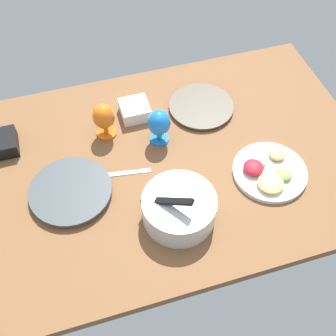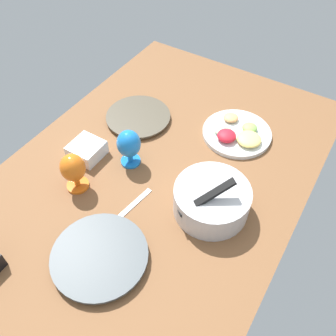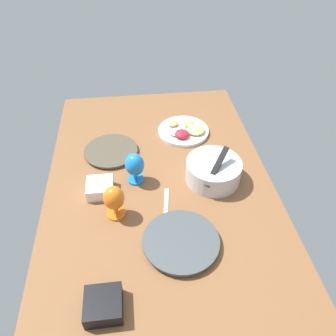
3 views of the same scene
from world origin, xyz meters
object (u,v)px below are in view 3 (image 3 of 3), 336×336
Objects in this scene: hurricane_glass_blue at (135,166)px; square_bowl_white at (100,187)px; dinner_plate_right at (181,242)px; hurricane_glass_orange at (114,199)px; mixing_bowl at (213,170)px; square_bowl_black at (103,305)px; dinner_plate_left at (111,151)px; fruit_platter at (184,131)px.

hurricane_glass_blue reaches higher than square_bowl_white.
dinner_plate_right is 1.93× the size of hurricane_glass_orange.
mixing_bowl reaches higher than hurricane_glass_orange.
hurricane_glass_blue is at bearing 110.19° from square_bowl_white.
hurricane_glass_blue is at bearing 167.63° from square_bowl_black.
square_bowl_black is at bearing -52.24° from dinner_plate_right.
mixing_bowl is at bearing 62.15° from dinner_plate_left.
dinner_plate_left is 81.81cm from square_bowl_black.
hurricane_glass_orange is 1.26× the size of square_bowl_black.
mixing_bowl is 0.91× the size of fruit_platter.
fruit_platter is at bearing 156.32° from square_bowl_black.
dinner_plate_left is at bearing -72.68° from fruit_platter.
fruit_platter is 59.71cm from square_bowl_white.
mixing_bowl is at bearing 149.73° from dinner_plate_right.
mixing_bowl is at bearing 84.67° from hurricane_glass_blue.
fruit_platter is at bearing 132.17° from square_bowl_white.
dinner_plate_right is at bearing 22.61° from hurricane_glass_blue.
hurricane_glass_blue is (-37.68, -15.70, 7.66)cm from dinner_plate_right.
fruit_platter is 1.80× the size of hurricane_glass_orange.
square_bowl_white reaches higher than fruit_platter.
square_bowl_black is (60.03, -13.16, -5.78)cm from hurricane_glass_blue.
hurricane_glass_orange is (53.69, -37.33, 7.49)cm from fruit_platter.
square_bowl_black is at bearing -1.03° from dinner_plate_left.
dinner_plate_left is 1.77× the size of hurricane_glass_orange.
square_bowl_white is at bearing -69.81° from hurricane_glass_blue.
square_bowl_white is (-13.61, -6.92, -6.03)cm from hurricane_glass_orange.
dinner_plate_left is at bearing -151.71° from hurricane_glass_blue.
dinner_plate_left is 42.15cm from hurricane_glass_orange.
dinner_plate_left is at bearing -176.52° from hurricane_glass_orange.
mixing_bowl is 51.96cm from square_bowl_white.
square_bowl_black is (54.11, 2.94, 0.15)cm from square_bowl_white.
dinner_plate_right is (59.41, 27.39, 0.44)cm from dinner_plate_left.
square_bowl_black is (56.70, -48.91, -2.19)cm from mixing_bowl.
square_bowl_black is (40.50, -3.98, -5.87)cm from hurricane_glass_orange.
hurricane_glass_blue is at bearing -95.33° from mixing_bowl.
square_bowl_black is (22.35, -28.86, 1.89)cm from dinner_plate_right.
hurricane_glass_orange reaches higher than dinner_plate_left.
hurricane_glass_blue is (21.73, 11.70, 8.11)cm from dinner_plate_left.
hurricane_glass_blue is 61.73cm from square_bowl_black.
hurricane_glass_orange reaches higher than dinner_plate_right.
dinner_plate_right is 39.98cm from mixing_bowl.
fruit_platter is (-12.42, 39.84, 0.71)cm from dinner_plate_left.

